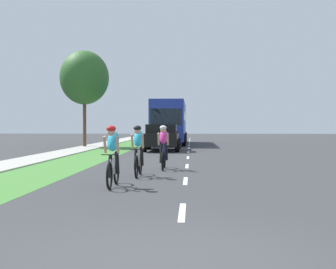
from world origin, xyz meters
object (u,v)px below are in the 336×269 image
Objects in this scene: cyclist_trailing at (138,150)px; pickup_black at (162,137)px; cyclist_distant at (164,147)px; cyclist_lead at (113,155)px; street_tree_near at (84,78)px; bus_blue at (170,121)px.

cyclist_trailing is 14.30m from pickup_black.
cyclist_lead is at bearing -102.22° from cyclist_distant.
street_tree_near is at bearing 105.16° from cyclist_lead.
street_tree_near is at bearing -138.39° from bus_blue.
cyclist_distant is (1.02, 4.70, 0.00)m from cyclist_lead.
bus_blue reaches higher than cyclist_trailing.
street_tree_near is (-6.77, 16.51, 4.22)m from cyclist_distant.
cyclist_distant is 18.33m from street_tree_near.
bus_blue is (-0.16, 24.07, 1.17)m from cyclist_trailing.
cyclist_lead is at bearing -90.68° from pickup_black.
cyclist_distant is 0.15× the size of bus_blue.
cyclist_lead is 16.73m from pickup_black.
pickup_black is at bearing 89.32° from cyclist_lead.
bus_blue is (-0.80, 21.80, 1.17)m from cyclist_distant.
bus_blue is at bearing 41.61° from street_tree_near.
cyclist_distant is at bearing -67.71° from street_tree_near.
street_tree_near reaches higher than cyclist_trailing.
street_tree_near is (-5.95, 4.48, 4.20)m from pickup_black.
cyclist_trailing is 24.10m from bus_blue.
cyclist_lead is 1.00× the size of cyclist_distant.
cyclist_lead is 0.25× the size of street_tree_near.
cyclist_distant is 12.06m from pickup_black.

